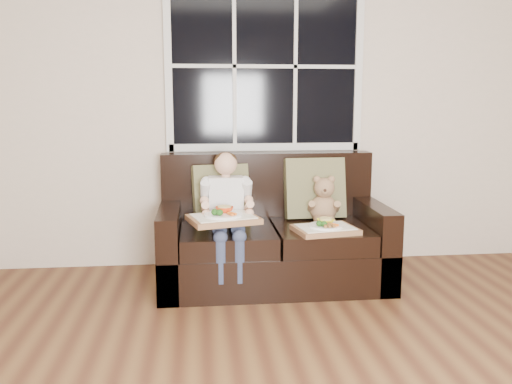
{
  "coord_description": "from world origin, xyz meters",
  "views": [
    {
      "loc": [
        -0.58,
        -2.0,
        1.39
      ],
      "look_at": [
        -0.17,
        1.85,
        0.72
      ],
      "focal_mm": 38.0,
      "sensor_mm": 36.0,
      "label": 1
    }
  ],
  "objects": [
    {
      "name": "loveseat",
      "position": [
        -0.03,
        2.02,
        0.31
      ],
      "size": [
        1.7,
        0.92,
        0.96
      ],
      "color": "black",
      "rests_on": "ground"
    },
    {
      "name": "tray_left",
      "position": [
        -0.41,
        1.68,
        0.58
      ],
      "size": [
        0.54,
        0.46,
        0.11
      ],
      "rotation": [
        0.0,
        0.0,
        0.27
      ],
      "color": "#8B5C3E",
      "rests_on": "child"
    },
    {
      "name": "tray_right",
      "position": [
        0.31,
        1.69,
        0.48
      ],
      "size": [
        0.48,
        0.4,
        0.1
      ],
      "rotation": [
        0.0,
        0.0,
        0.18
      ],
      "color": "#8B5C3E",
      "rests_on": "loveseat"
    },
    {
      "name": "pillow_left",
      "position": [
        -0.41,
        2.17,
        0.67
      ],
      "size": [
        0.46,
        0.27,
        0.45
      ],
      "rotation": [
        -0.21,
        0.0,
        0.18
      ],
      "color": "olive",
      "rests_on": "loveseat"
    },
    {
      "name": "teddy_bear",
      "position": [
        0.38,
        2.03,
        0.6
      ],
      "size": [
        0.24,
        0.29,
        0.37
      ],
      "rotation": [
        0.0,
        0.0,
        -0.14
      ],
      "color": "#987250",
      "rests_on": "loveseat"
    },
    {
      "name": "room_walls",
      "position": [
        0.0,
        0.0,
        1.59
      ],
      "size": [
        4.52,
        5.02,
        2.71
      ],
      "color": "beige",
      "rests_on": "ground"
    },
    {
      "name": "pillow_right",
      "position": [
        0.34,
        2.17,
        0.69
      ],
      "size": [
        0.48,
        0.23,
        0.49
      ],
      "rotation": [
        -0.21,
        0.0,
        0.03
      ],
      "color": "olive",
      "rests_on": "loveseat"
    },
    {
      "name": "window_back",
      "position": [
        -0.03,
        2.48,
        1.65
      ],
      "size": [
        1.62,
        0.04,
        1.37
      ],
      "color": "black",
      "rests_on": "room_walls"
    },
    {
      "name": "child",
      "position": [
        -0.38,
        1.9,
        0.64
      ],
      "size": [
        0.37,
        0.59,
        0.85
      ],
      "color": "silver",
      "rests_on": "loveseat"
    }
  ]
}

